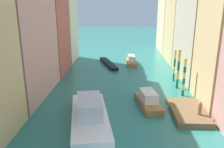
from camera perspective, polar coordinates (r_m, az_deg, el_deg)
ground_plane at (r=38.79m, az=2.14°, el=0.37°), size 154.00×154.00×0.00m
building_left_1 at (r=29.63m, az=-22.76°, el=13.48°), size 6.38×12.22×19.81m
building_left_2 at (r=39.26m, az=-16.31°, el=13.81°), size 6.38×8.13×18.70m
building_left_3 at (r=47.01m, az=-13.09°, el=13.24°), size 6.38×7.43×16.71m
building_right_2 at (r=37.18m, az=22.16°, el=15.51°), size 6.38×11.44×21.77m
building_right_3 at (r=47.77m, az=17.33°, el=10.85°), size 6.38×9.91×13.20m
building_right_4 at (r=57.61m, az=14.95°, el=14.00°), size 6.38×10.15×17.30m
waterfront_dock at (r=25.76m, az=18.00°, el=-8.66°), size 3.35×6.19×0.56m
person_on_dock at (r=24.57m, az=20.61°, el=-7.87°), size 0.36×0.36×1.38m
mooring_pole_0 at (r=29.76m, az=17.17°, el=-0.62°), size 0.38×0.38×4.80m
mooring_pole_1 at (r=32.18m, az=15.86°, el=1.27°), size 0.39×0.39×5.32m
mooring_pole_2 at (r=35.22m, az=14.98°, el=2.11°), size 0.31×0.31×4.68m
vaporetto_white at (r=22.28m, az=-5.44°, el=-10.10°), size 4.98×10.17×2.68m
gondola_black at (r=43.52m, az=-0.89°, el=2.58°), size 3.98×8.83×0.53m
motorboat_0 at (r=44.28m, az=4.76°, el=3.22°), size 2.09×5.58×1.63m
motorboat_1 at (r=26.55m, az=8.81°, el=-6.31°), size 2.88×5.72×1.71m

